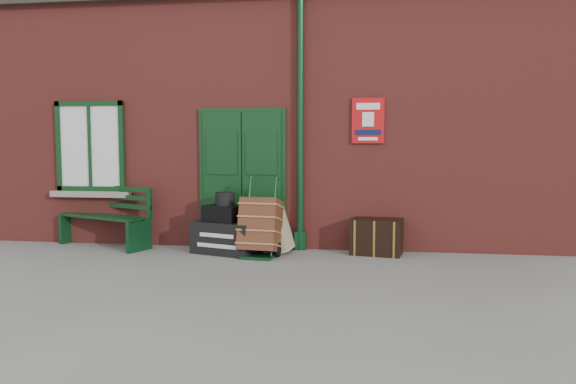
% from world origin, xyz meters
% --- Properties ---
extents(ground, '(80.00, 80.00, 0.00)m').
position_xyz_m(ground, '(0.00, 0.00, 0.00)').
color(ground, gray).
rests_on(ground, ground).
extents(station_building, '(10.30, 4.30, 4.36)m').
position_xyz_m(station_building, '(-0.00, 3.49, 2.16)').
color(station_building, maroon).
rests_on(station_building, ground).
extents(bench, '(1.73, 1.11, 1.03)m').
position_xyz_m(bench, '(-2.56, 1.32, 0.52)').
color(bench, black).
rests_on(bench, ground).
extents(houdini_trunk, '(1.11, 0.82, 0.50)m').
position_xyz_m(houdini_trunk, '(-0.45, 0.98, 0.25)').
color(houdini_trunk, black).
rests_on(houdini_trunk, ground).
extents(strongbox, '(0.64, 0.54, 0.25)m').
position_xyz_m(strongbox, '(-0.50, 0.98, 0.62)').
color(strongbox, black).
rests_on(strongbox, houdini_trunk).
extents(hatbox, '(0.37, 0.37, 0.20)m').
position_xyz_m(hatbox, '(-0.47, 1.01, 0.85)').
color(hatbox, black).
rests_on(hatbox, strongbox).
extents(suitcase_back, '(0.46, 0.60, 0.81)m').
position_xyz_m(suitcase_back, '(0.18, 1.25, 0.41)').
color(suitcase_back, tan).
rests_on(suitcase_back, ground).
extents(suitcase_front, '(0.44, 0.54, 0.70)m').
position_xyz_m(suitcase_front, '(0.36, 1.19, 0.35)').
color(suitcase_front, tan).
rests_on(suitcase_front, ground).
extents(porter_trolley, '(0.63, 0.67, 1.18)m').
position_xyz_m(porter_trolley, '(0.12, 0.81, 0.46)').
color(porter_trolley, '#0E381B').
rests_on(porter_trolley, ground).
extents(dark_trunk, '(0.83, 0.62, 0.55)m').
position_xyz_m(dark_trunk, '(1.86, 1.25, 0.27)').
color(dark_trunk, black).
rests_on(dark_trunk, ground).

